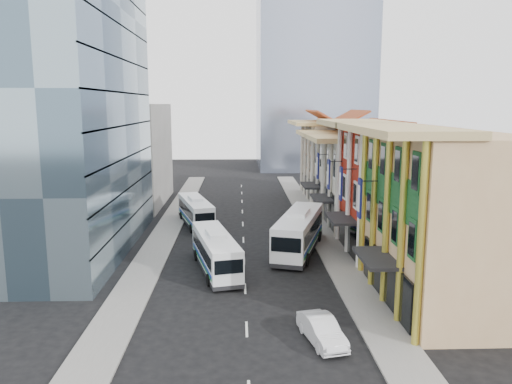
{
  "coord_description": "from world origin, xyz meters",
  "views": [
    {
      "loc": [
        -0.43,
        -28.34,
        13.91
      ],
      "look_at": [
        1.32,
        22.11,
        5.04
      ],
      "focal_mm": 35.0,
      "sensor_mm": 36.0,
      "label": 1
    }
  ],
  "objects_px": {
    "office_tower": "(58,93)",
    "sedan_right": "(322,330)",
    "bus_left_near": "(216,251)",
    "bus_left_far": "(196,211)",
    "shophouse_tan": "(446,220)",
    "bus_right": "(299,231)"
  },
  "relations": [
    {
      "from": "office_tower",
      "to": "bus_left_near",
      "type": "distance_m",
      "value": 20.8
    },
    {
      "from": "office_tower",
      "to": "bus_left_far",
      "type": "height_order",
      "value": "office_tower"
    },
    {
      "from": "shophouse_tan",
      "to": "bus_right",
      "type": "bearing_deg",
      "value": 124.56
    },
    {
      "from": "office_tower",
      "to": "sedan_right",
      "type": "distance_m",
      "value": 32.51
    },
    {
      "from": "bus_left_far",
      "to": "sedan_right",
      "type": "relative_size",
      "value": 2.28
    },
    {
      "from": "shophouse_tan",
      "to": "office_tower",
      "type": "relative_size",
      "value": 0.47
    },
    {
      "from": "bus_left_near",
      "to": "bus_left_far",
      "type": "relative_size",
      "value": 1.02
    },
    {
      "from": "shophouse_tan",
      "to": "bus_left_far",
      "type": "bearing_deg",
      "value": 129.38
    },
    {
      "from": "shophouse_tan",
      "to": "bus_left_far",
      "type": "height_order",
      "value": "shophouse_tan"
    },
    {
      "from": "bus_left_near",
      "to": "bus_right",
      "type": "xyz_separation_m",
      "value": [
        7.7,
        5.32,
        0.3
      ]
    },
    {
      "from": "bus_right",
      "to": "sedan_right",
      "type": "relative_size",
      "value": 2.74
    },
    {
      "from": "bus_left_near",
      "to": "shophouse_tan",
      "type": "bearing_deg",
      "value": -37.19
    },
    {
      "from": "bus_left_far",
      "to": "sedan_right",
      "type": "bearing_deg",
      "value": -87.25
    },
    {
      "from": "bus_left_near",
      "to": "bus_right",
      "type": "relative_size",
      "value": 0.85
    },
    {
      "from": "bus_left_near",
      "to": "bus_left_far",
      "type": "bearing_deg",
      "value": 87.53
    },
    {
      "from": "bus_left_near",
      "to": "bus_right",
      "type": "height_order",
      "value": "bus_right"
    },
    {
      "from": "shophouse_tan",
      "to": "bus_left_near",
      "type": "height_order",
      "value": "shophouse_tan"
    },
    {
      "from": "sedan_right",
      "to": "bus_left_near",
      "type": "bearing_deg",
      "value": 104.13
    },
    {
      "from": "bus_right",
      "to": "sedan_right",
      "type": "xyz_separation_m",
      "value": [
        -0.86,
        -18.56,
        -1.26
      ]
    },
    {
      "from": "bus_left_near",
      "to": "bus_left_far",
      "type": "height_order",
      "value": "bus_left_near"
    },
    {
      "from": "bus_left_far",
      "to": "bus_right",
      "type": "relative_size",
      "value": 0.83
    },
    {
      "from": "shophouse_tan",
      "to": "bus_left_near",
      "type": "relative_size",
      "value": 1.3
    }
  ]
}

